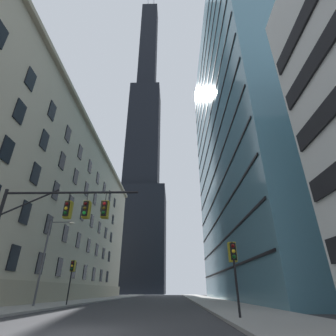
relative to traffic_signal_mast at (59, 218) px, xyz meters
name	(u,v)px	position (x,y,z in m)	size (l,w,h in m)	color
ground_plane	(74,335)	(3.20, -3.95, -5.24)	(102.00, 160.00, 0.10)	#303033
sidewalk_right	(316,331)	(11.70, -3.95, -5.11)	(5.00, 160.00, 0.15)	gray
station_building	(38,204)	(-15.06, 23.53, 8.65)	(15.19, 66.98, 27.72)	#B2A88E
dark_skyscraper	(143,159)	(-7.70, 90.84, 53.52)	(22.09, 22.09, 199.69)	black
glass_office_midrise	(255,133)	(22.90, 26.44, 23.96)	(17.52, 44.84, 58.29)	teal
traffic_signal_mast	(59,218)	(0.00, 0.00, 0.00)	(8.44, 0.63, 6.89)	black
traffic_light_near_right	(233,256)	(10.02, 0.02, -2.13)	(0.40, 0.63, 3.64)	black
traffic_light_far_left	(72,269)	(-3.28, 11.82, -1.90)	(0.40, 0.63, 3.90)	black
street_lamppost	(48,252)	(-5.09, 9.93, -0.57)	(2.50, 0.32, 7.46)	#47474C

